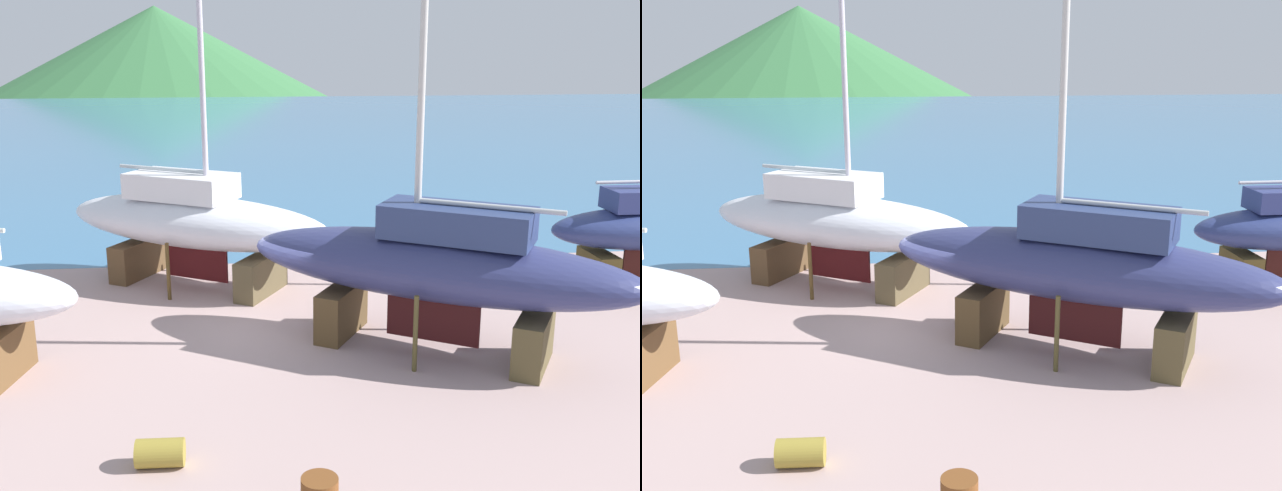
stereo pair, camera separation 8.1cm
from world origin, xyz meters
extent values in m
plane|color=#B49793|center=(0.00, -3.74, 0.00)|extent=(41.94, 41.94, 0.00)
cube|color=teal|center=(0.00, 49.57, 0.00)|extent=(167.74, 86.11, 0.01)
cone|color=#387240|center=(-15.22, 121.15, 0.00)|extent=(109.81, 109.81, 28.27)
cube|color=brown|center=(-6.77, -2.42, 0.62)|extent=(1.09, 2.03, 1.23)
cube|color=brown|center=(1.56, -0.56, 0.67)|extent=(1.70, 2.18, 1.34)
cube|color=brown|center=(5.93, -3.20, 0.67)|extent=(1.70, 2.18, 1.34)
cylinder|color=brown|center=(2.99, -3.13, 0.96)|extent=(0.12, 0.12, 1.93)
cylinder|color=brown|center=(4.50, -0.62, 0.96)|extent=(0.12, 0.12, 1.93)
ellipsoid|color=navy|center=(3.75, -1.88, 2.26)|extent=(10.11, 7.55, 1.68)
cube|color=#451617|center=(3.75, -1.88, 0.84)|extent=(2.14, 1.34, 1.17)
cube|color=navy|center=(4.18, -2.14, 3.43)|extent=(3.97, 3.27, 0.84)
cylinder|color=silver|center=(4.84, -2.54, 3.91)|extent=(3.12, 1.96, 0.13)
cube|color=brown|center=(10.28, 2.31, 0.62)|extent=(0.71, 1.73, 1.25)
cylinder|color=brown|center=(11.91, 3.50, 0.86)|extent=(0.12, 0.12, 1.72)
cylinder|color=#B8B8C3|center=(11.10, 2.31, 3.50)|extent=(2.30, 0.12, 0.11)
cube|color=brown|center=(-0.50, 3.05, 0.62)|extent=(1.79, 2.40, 1.25)
cube|color=brown|center=(-4.58, 5.40, 0.62)|extent=(1.79, 2.40, 1.25)
cylinder|color=brown|center=(-1.73, 5.64, 0.91)|extent=(0.12, 0.12, 1.81)
cylinder|color=brown|center=(-3.35, 2.82, 0.91)|extent=(0.12, 0.12, 1.81)
ellipsoid|color=white|center=(-2.54, 4.23, 2.14)|extent=(9.64, 7.26, 1.62)
cube|color=#531416|center=(-2.54, 4.23, 0.76)|extent=(2.00, 1.20, 1.13)
cube|color=white|center=(-2.95, 4.46, 3.27)|extent=(3.82, 3.23, 0.81)
cylinder|color=silver|center=(-3.56, 4.81, 3.77)|extent=(2.92, 1.75, 0.12)
cylinder|color=olive|center=(-2.73, -6.71, 0.27)|extent=(0.92, 0.58, 0.55)
camera|label=1|loc=(-1.12, -19.34, 7.69)|focal=41.65mm
camera|label=2|loc=(-1.04, -19.35, 7.69)|focal=41.65mm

